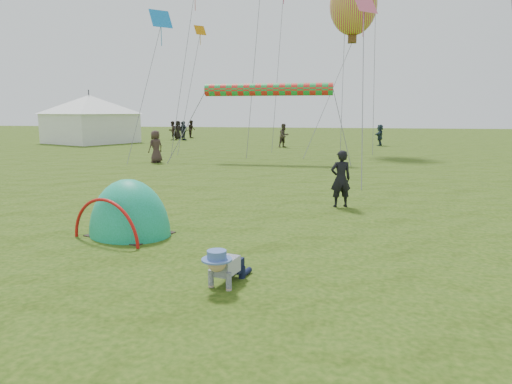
% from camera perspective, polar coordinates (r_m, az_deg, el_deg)
% --- Properties ---
extents(ground, '(140.00, 140.00, 0.00)m').
position_cam_1_polar(ground, '(7.33, -5.28, -10.71)').
color(ground, '#1C3A0A').
extents(crawling_toddler, '(0.74, 0.92, 0.62)m').
position_cam_1_polar(crawling_toddler, '(6.94, -3.98, -9.14)').
color(crawling_toddler, black).
rests_on(crawling_toddler, ground).
extents(popup_tent, '(2.23, 2.03, 2.39)m').
position_cam_1_polar(popup_tent, '(10.15, -15.44, -5.13)').
color(popup_tent, '#0D9550').
rests_on(popup_tent, ground).
extents(standing_adult, '(0.66, 0.54, 1.56)m').
position_cam_1_polar(standing_adult, '(12.66, 10.54, 1.63)').
color(standing_adult, black).
rests_on(standing_adult, ground).
extents(event_marquee, '(8.12, 8.12, 4.25)m').
position_cam_1_polar(event_marquee, '(41.11, -20.02, 8.76)').
color(event_marquee, white).
rests_on(event_marquee, ground).
extents(crowd_person_1, '(1.05, 1.07, 1.74)m').
position_cam_1_polar(crowd_person_1, '(33.79, 3.51, 7.06)').
color(crowd_person_1, '#41362E').
rests_on(crowd_person_1, ground).
extents(crowd_person_4, '(0.87, 0.96, 1.65)m').
position_cam_1_polar(crowd_person_4, '(24.08, -12.42, 5.57)').
color(crowd_person_4, '#3A2926').
rests_on(crowd_person_4, ground).
extents(crowd_person_5, '(0.88, 1.59, 1.64)m').
position_cam_1_polar(crowd_person_5, '(36.71, 15.22, 6.88)').
color(crowd_person_5, '#23333F').
rests_on(crowd_person_5, ground).
extents(crowd_person_7, '(0.94, 1.04, 1.74)m').
position_cam_1_polar(crowd_person_7, '(43.25, -10.41, 7.55)').
color(crowd_person_7, black).
rests_on(crowd_person_7, ground).
extents(crowd_person_8, '(1.10, 0.93, 1.76)m').
position_cam_1_polar(crowd_person_8, '(42.90, -9.02, 7.59)').
color(crowd_person_8, black).
rests_on(crowd_person_8, ground).
extents(crowd_person_9, '(1.19, 0.95, 1.62)m').
position_cam_1_polar(crowd_person_9, '(40.51, -21.95, 6.76)').
color(crowd_person_9, black).
rests_on(crowd_person_9, ground).
extents(crowd_person_10, '(0.94, 1.02, 1.75)m').
position_cam_1_polar(crowd_person_10, '(44.68, -9.72, 7.65)').
color(crowd_person_10, black).
rests_on(crowd_person_10, ground).
extents(crowd_person_12, '(0.70, 0.67, 1.60)m').
position_cam_1_polar(crowd_person_12, '(47.20, -9.21, 7.70)').
color(crowd_person_12, black).
rests_on(crowd_person_12, ground).
extents(crowd_person_13, '(1.01, 1.08, 1.76)m').
position_cam_1_polar(crowd_person_13, '(46.85, -8.07, 7.81)').
color(crowd_person_13, black).
rests_on(crowd_person_13, ground).
extents(balloon_kite, '(2.91, 2.91, 4.07)m').
position_cam_1_polar(balloon_kite, '(31.05, 12.06, 21.49)').
color(balloon_kite, '#B9F017').
extents(rainbow_tube_kite, '(6.64, 0.64, 0.64)m').
position_cam_1_polar(rainbow_tube_kite, '(24.05, 1.49, 12.68)').
color(rainbow_tube_kite, red).
extents(diamond_kite_4, '(1.28, 1.28, 1.05)m').
position_cam_1_polar(diamond_kite_4, '(28.46, -11.82, 20.45)').
color(diamond_kite_4, '#1381DA').
extents(diamond_kite_5, '(1.19, 1.19, 0.97)m').
position_cam_1_polar(diamond_kite_5, '(20.93, 13.38, 22.19)').
color(diamond_kite_5, '#F15F82').
extents(diamond_kite_8, '(0.82, 0.82, 0.67)m').
position_cam_1_polar(diamond_kite_8, '(33.27, -7.01, 19.44)').
color(diamond_kite_8, orange).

